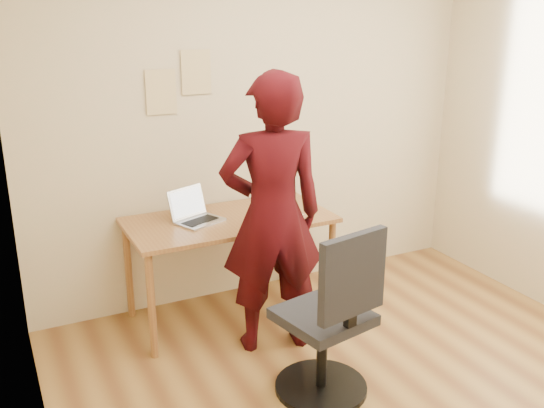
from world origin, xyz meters
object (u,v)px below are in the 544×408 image
desk (229,230)px  laptop (195,214)px  phone (270,221)px  person (272,216)px  office_chair (331,327)px

desk → laptop: 0.27m
phone → person: 0.35m
office_chair → person: bearing=82.6°
desk → office_chair: size_ratio=1.36×
laptop → person: (0.32, -0.53, 0.10)m
desk → office_chair: 1.16m
person → phone: bearing=-101.1°
phone → laptop: bearing=164.2°
laptop → person: size_ratio=0.21×
phone → desk: bearing=151.8°
laptop → desk: bearing=-35.5°
laptop → office_chair: office_chair is taller
desk → phone: 0.30m
laptop → person: bearing=-81.8°
desk → person: person is taller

